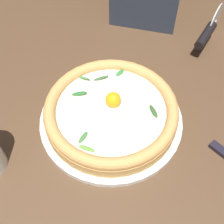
# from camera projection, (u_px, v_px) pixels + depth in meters

# --- Properties ---
(ground_plane) EXTENTS (2.40, 2.40, 0.03)m
(ground_plane) POSITION_uv_depth(u_px,v_px,m) (109.00, 129.00, 0.62)
(ground_plane) COLOR brown
(ground_plane) RESTS_ON ground
(pizza_plate) EXTENTS (0.29, 0.29, 0.01)m
(pizza_plate) POSITION_uv_depth(u_px,v_px,m) (112.00, 120.00, 0.61)
(pizza_plate) COLOR white
(pizza_plate) RESTS_ON ground
(pizza) EXTENTS (0.26, 0.26, 0.06)m
(pizza) POSITION_uv_depth(u_px,v_px,m) (112.00, 111.00, 0.59)
(pizza) COLOR tan
(pizza) RESTS_ON pizza_plate
(pizza_cutter) EXTENTS (0.04, 0.16, 0.09)m
(pizza_cutter) POSITION_uv_depth(u_px,v_px,m) (209.00, 30.00, 0.72)
(pizza_cutter) COLOR silver
(pizza_cutter) RESTS_ON ground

